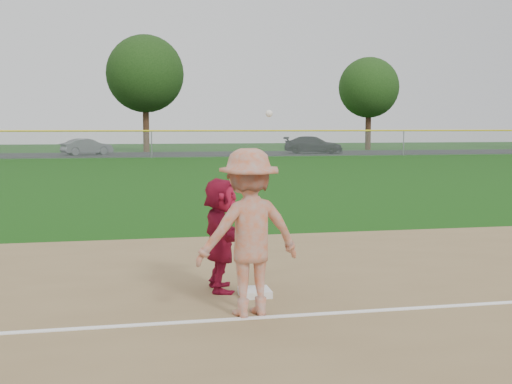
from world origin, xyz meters
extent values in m
plane|color=#13420C|center=(0.00, 0.00, 0.00)|extent=(160.00, 160.00, 0.00)
cube|color=white|center=(0.00, -0.80, 0.03)|extent=(60.00, 0.10, 0.01)
cube|color=black|center=(0.00, 46.00, 0.01)|extent=(120.00, 10.00, 0.01)
cube|color=white|center=(-0.28, 0.21, 0.07)|extent=(0.41, 0.41, 0.09)
imported|color=maroon|center=(-0.69, 0.60, 0.81)|extent=(0.51, 1.48, 1.58)
imported|color=#4F5256|center=(-4.97, 45.93, 0.68)|extent=(4.28, 2.93, 1.34)
imported|color=black|center=(14.02, 45.16, 0.74)|extent=(5.46, 3.68, 1.47)
imported|color=#9D9D9F|center=(-0.52, -0.62, 1.03)|extent=(1.43, 1.00, 2.03)
sphere|color=white|center=(-0.19, -0.25, 2.47)|extent=(0.09, 0.09, 0.09)
plane|color=#999EA0|center=(0.00, 40.00, 1.00)|extent=(110.00, 0.00, 110.00)
cylinder|color=yellow|center=(0.00, 40.00, 2.00)|extent=(110.00, 0.12, 0.12)
cylinder|color=gray|center=(0.00, 40.00, 1.00)|extent=(0.08, 0.08, 2.00)
cylinder|color=gray|center=(20.00, 40.00, 1.00)|extent=(0.08, 0.08, 2.00)
cylinder|color=#3B2415|center=(0.00, 51.50, 2.05)|extent=(0.56, 0.56, 4.10)
sphere|color=#17330F|center=(0.00, 51.50, 7.08)|extent=(7.00, 7.00, 7.00)
cylinder|color=#331E12|center=(22.00, 52.80, 1.82)|extent=(0.56, 0.56, 3.64)
sphere|color=#183710|center=(22.00, 52.80, 6.19)|extent=(6.00, 6.00, 6.00)
camera|label=1|loc=(-1.97, -8.12, 2.30)|focal=45.00mm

